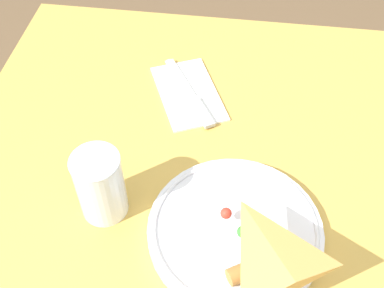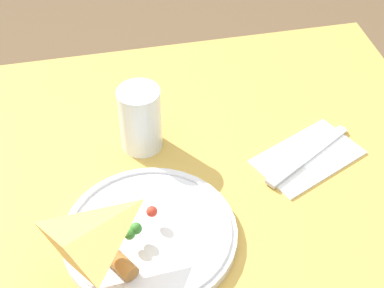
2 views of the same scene
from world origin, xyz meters
TOP-DOWN VIEW (x-y plane):
  - dining_table at (0.00, 0.00)m, footprint 0.97×0.85m
  - plate_pizza at (-0.05, -0.06)m, footprint 0.26×0.26m
  - milk_glass at (-0.03, 0.14)m, footprint 0.07×0.07m
  - napkin_folded at (0.24, 0.05)m, footprint 0.20×0.17m
  - butter_knife at (0.23, 0.05)m, footprint 0.18×0.12m

SIDE VIEW (x-z plane):
  - dining_table at x=0.00m, z-range 0.26..0.99m
  - napkin_folded at x=0.24m, z-range 0.73..0.74m
  - butter_knife at x=0.23m, z-range 0.74..0.74m
  - plate_pizza at x=-0.05m, z-range 0.72..0.77m
  - milk_glass at x=-0.03m, z-range 0.73..0.85m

